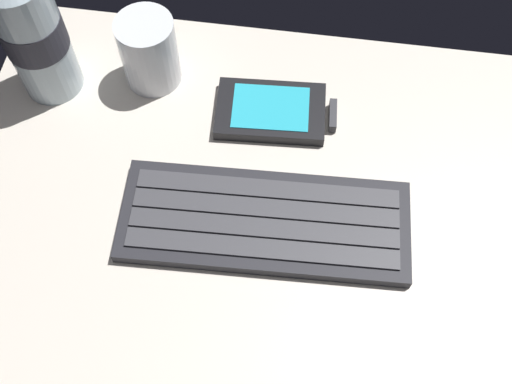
% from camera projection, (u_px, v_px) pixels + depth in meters
% --- Properties ---
extents(ground_plane, '(0.64, 0.48, 0.03)m').
position_uv_depth(ground_plane, '(256.00, 212.00, 0.65)').
color(ground_plane, beige).
extents(keyboard, '(0.29, 0.12, 0.02)m').
position_uv_depth(keyboard, '(265.00, 221.00, 0.62)').
color(keyboard, '#232328').
rests_on(keyboard, ground_plane).
extents(handheld_device, '(0.13, 0.08, 0.02)m').
position_uv_depth(handheld_device, '(276.00, 112.00, 0.69)').
color(handheld_device, black).
rests_on(handheld_device, ground_plane).
extents(juice_cup, '(0.06, 0.06, 0.09)m').
position_uv_depth(juice_cup, '(150.00, 54.00, 0.68)').
color(juice_cup, silver).
rests_on(juice_cup, ground_plane).
extents(water_bottle, '(0.07, 0.07, 0.21)m').
position_uv_depth(water_bottle, '(30.00, 28.00, 0.63)').
color(water_bottle, silver).
rests_on(water_bottle, ground_plane).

